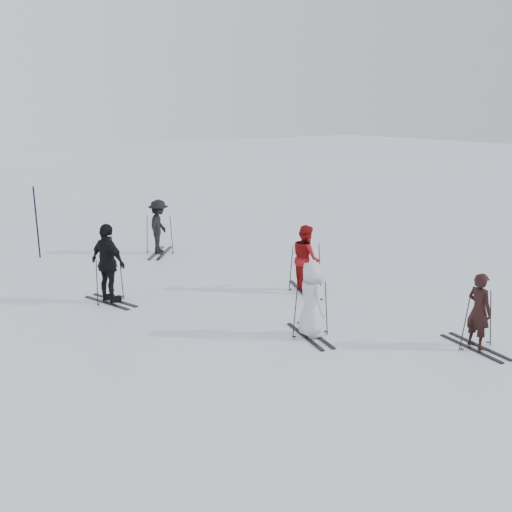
{
  "coord_description": "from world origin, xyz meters",
  "views": [
    {
      "loc": [
        -7.84,
        -10.25,
        4.62
      ],
      "look_at": [
        0.0,
        1.0,
        1.0
      ],
      "focal_mm": 40.0,
      "sensor_mm": 36.0,
      "label": 1
    }
  ],
  "objects_px": {
    "skier_uphill_left": "(108,264)",
    "piste_marker": "(37,222)",
    "skier_grey": "(311,300)",
    "skier_near_dark": "(479,312)",
    "skier_uphill_far": "(159,227)",
    "skier_red": "(306,259)"
  },
  "relations": [
    {
      "from": "skier_uphill_left",
      "to": "piste_marker",
      "type": "relative_size",
      "value": 0.85
    },
    {
      "from": "skier_grey",
      "to": "skier_uphill_left",
      "type": "relative_size",
      "value": 0.82
    },
    {
      "from": "skier_near_dark",
      "to": "piste_marker",
      "type": "distance_m",
      "value": 13.12
    },
    {
      "from": "skier_uphill_far",
      "to": "piste_marker",
      "type": "bearing_deg",
      "value": 102.68
    },
    {
      "from": "skier_near_dark",
      "to": "skier_grey",
      "type": "height_order",
      "value": "skier_grey"
    },
    {
      "from": "skier_grey",
      "to": "skier_red",
      "type": "bearing_deg",
      "value": -24.95
    },
    {
      "from": "skier_red",
      "to": "skier_uphill_far",
      "type": "relative_size",
      "value": 0.98
    },
    {
      "from": "skier_near_dark",
      "to": "skier_uphill_left",
      "type": "distance_m",
      "value": 8.31
    },
    {
      "from": "skier_red",
      "to": "piste_marker",
      "type": "relative_size",
      "value": 0.75
    },
    {
      "from": "skier_red",
      "to": "skier_uphill_far",
      "type": "height_order",
      "value": "skier_uphill_far"
    },
    {
      "from": "skier_near_dark",
      "to": "piste_marker",
      "type": "xyz_separation_m",
      "value": [
        -5.17,
        12.05,
        0.37
      ]
    },
    {
      "from": "skier_grey",
      "to": "skier_uphill_left",
      "type": "bearing_deg",
      "value": 43.27
    },
    {
      "from": "skier_uphill_far",
      "to": "piste_marker",
      "type": "relative_size",
      "value": 0.77
    },
    {
      "from": "skier_near_dark",
      "to": "skier_grey",
      "type": "bearing_deg",
      "value": 52.3
    },
    {
      "from": "skier_near_dark",
      "to": "skier_uphill_far",
      "type": "relative_size",
      "value": 0.87
    },
    {
      "from": "skier_grey",
      "to": "piste_marker",
      "type": "bearing_deg",
      "value": 29.13
    },
    {
      "from": "skier_near_dark",
      "to": "piste_marker",
      "type": "height_order",
      "value": "piste_marker"
    },
    {
      "from": "skier_red",
      "to": "skier_grey",
      "type": "relative_size",
      "value": 1.08
    },
    {
      "from": "skier_grey",
      "to": "skier_uphill_left",
      "type": "distance_m",
      "value": 5.12
    },
    {
      "from": "skier_near_dark",
      "to": "skier_red",
      "type": "bearing_deg",
      "value": 12.81
    },
    {
      "from": "skier_grey",
      "to": "skier_uphill_far",
      "type": "distance_m",
      "value": 8.04
    },
    {
      "from": "skier_red",
      "to": "skier_grey",
      "type": "bearing_deg",
      "value": 164.03
    }
  ]
}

